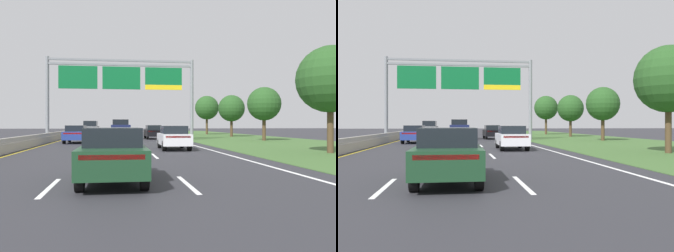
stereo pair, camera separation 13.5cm
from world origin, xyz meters
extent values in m
plane|color=#2B2B30|center=(0.00, 35.00, 0.00)|extent=(220.00, 220.00, 0.00)
cube|color=white|center=(-1.85, 10.50, 0.00)|extent=(0.14, 3.00, 0.01)
cube|color=white|center=(-1.85, 19.50, 0.00)|extent=(0.14, 3.00, 0.01)
cube|color=white|center=(-1.85, 28.50, 0.00)|extent=(0.14, 3.00, 0.01)
cube|color=white|center=(-1.85, 37.50, 0.00)|extent=(0.14, 3.00, 0.01)
cube|color=white|center=(-1.85, 46.50, 0.00)|extent=(0.14, 3.00, 0.01)
cube|color=white|center=(-1.85, 55.50, 0.00)|extent=(0.14, 3.00, 0.01)
cube|color=white|center=(-1.85, 64.50, 0.00)|extent=(0.14, 3.00, 0.01)
cube|color=white|center=(-1.85, 73.50, 0.00)|extent=(0.14, 3.00, 0.01)
cube|color=white|center=(-1.85, 82.50, 0.00)|extent=(0.14, 3.00, 0.01)
cube|color=white|center=(1.85, 10.50, 0.00)|extent=(0.14, 3.00, 0.01)
cube|color=white|center=(1.85, 19.50, 0.00)|extent=(0.14, 3.00, 0.01)
cube|color=white|center=(1.85, 28.50, 0.00)|extent=(0.14, 3.00, 0.01)
cube|color=white|center=(1.85, 37.50, 0.00)|extent=(0.14, 3.00, 0.01)
cube|color=white|center=(1.85, 46.50, 0.00)|extent=(0.14, 3.00, 0.01)
cube|color=white|center=(1.85, 55.50, 0.00)|extent=(0.14, 3.00, 0.01)
cube|color=white|center=(1.85, 64.50, 0.00)|extent=(0.14, 3.00, 0.01)
cube|color=white|center=(1.85, 73.50, 0.00)|extent=(0.14, 3.00, 0.01)
cube|color=white|center=(1.85, 82.50, 0.00)|extent=(0.14, 3.00, 0.01)
cube|color=white|center=(5.90, 35.00, 0.00)|extent=(0.16, 106.00, 0.01)
cube|color=gold|center=(-5.90, 35.00, 0.00)|extent=(0.16, 106.00, 0.01)
cube|color=#3D602D|center=(13.95, 35.00, 0.01)|extent=(14.00, 110.00, 0.02)
cube|color=#A8A399|center=(-6.60, 35.00, 0.28)|extent=(0.60, 110.00, 0.55)
cube|color=#A8A399|center=(-6.60, 35.00, 0.70)|extent=(0.25, 110.00, 0.30)
cylinder|color=gray|center=(-7.05, 37.92, 4.23)|extent=(0.36, 0.36, 8.45)
cylinder|color=gray|center=(7.65, 37.92, 4.23)|extent=(0.36, 0.36, 8.45)
cube|color=gray|center=(0.30, 37.92, 8.23)|extent=(14.70, 0.24, 0.20)
cube|color=gray|center=(0.30, 37.92, 7.78)|extent=(14.70, 0.24, 0.20)
cube|color=#0C602D|center=(-4.03, 37.74, 6.40)|extent=(3.83, 0.12, 2.30)
cube|color=#0C602D|center=(0.30, 37.74, 6.40)|extent=(3.83, 0.12, 2.30)
cube|color=#0C602D|center=(4.63, 37.74, 6.65)|extent=(3.83, 0.12, 1.80)
cube|color=yellow|center=(4.63, 37.74, 5.50)|extent=(3.83, 0.12, 0.50)
cube|color=#161E47|center=(0.22, 40.24, 0.92)|extent=(2.01, 5.40, 1.00)
cube|color=black|center=(0.22, 41.09, 1.81)|extent=(1.72, 1.90, 0.78)
cube|color=#B21414|center=(0.23, 37.58, 1.22)|extent=(1.68, 0.08, 0.12)
cube|color=#161E47|center=(0.23, 38.51, 1.52)|extent=(2.00, 1.95, 0.20)
cylinder|color=black|center=(-0.63, 42.08, 0.42)|extent=(0.30, 0.84, 0.84)
cylinder|color=black|center=(1.07, 42.08, 0.42)|extent=(0.30, 0.84, 0.84)
cylinder|color=black|center=(-0.62, 38.40, 0.42)|extent=(0.30, 0.84, 0.84)
cylinder|color=black|center=(1.08, 38.41, 0.42)|extent=(0.30, 0.84, 0.84)
cube|color=navy|center=(-3.78, 33.68, 0.69)|extent=(1.92, 4.44, 0.72)
cube|color=black|center=(-3.78, 33.63, 1.31)|extent=(1.61, 2.33, 0.52)
cube|color=#B21414|center=(-3.82, 31.52, 0.91)|extent=(1.53, 0.11, 0.12)
cylinder|color=black|center=(-4.54, 35.19, 0.33)|extent=(0.23, 0.66, 0.66)
cylinder|color=black|center=(-2.94, 35.15, 0.33)|extent=(0.23, 0.66, 0.66)
cylinder|color=black|center=(-4.61, 32.20, 0.33)|extent=(0.23, 0.66, 0.66)
cylinder|color=black|center=(-3.01, 32.16, 0.33)|extent=(0.23, 0.66, 0.66)
cube|color=slate|center=(-3.59, 49.00, 0.91)|extent=(1.93, 4.71, 1.05)
cube|color=black|center=(-3.59, 48.85, 1.77)|extent=(1.65, 3.01, 0.68)
cube|color=#B21414|center=(-3.61, 46.69, 1.22)|extent=(1.60, 0.09, 0.12)
cylinder|color=black|center=(-4.40, 50.60, 0.38)|extent=(0.27, 0.76, 0.76)
cylinder|color=black|center=(-2.76, 50.59, 0.38)|extent=(0.27, 0.76, 0.76)
cylinder|color=black|center=(-4.42, 47.40, 0.38)|extent=(0.27, 0.76, 0.76)
cylinder|color=black|center=(-2.78, 47.39, 0.38)|extent=(0.27, 0.76, 0.76)
cube|color=silver|center=(3.60, 24.31, 0.69)|extent=(1.90, 4.43, 0.72)
cube|color=black|center=(3.60, 24.26, 1.31)|extent=(1.61, 2.33, 0.52)
cube|color=#B21414|center=(3.56, 22.15, 0.91)|extent=(1.53, 0.11, 0.12)
cylinder|color=black|center=(2.82, 25.82, 0.33)|extent=(0.23, 0.66, 0.66)
cylinder|color=black|center=(4.42, 25.80, 0.33)|extent=(0.23, 0.66, 0.66)
cylinder|color=black|center=(2.77, 22.83, 0.33)|extent=(0.23, 0.66, 0.66)
cylinder|color=black|center=(4.37, 22.80, 0.33)|extent=(0.23, 0.66, 0.66)
cube|color=black|center=(3.95, 41.72, 0.69)|extent=(1.90, 4.43, 0.72)
cube|color=black|center=(3.95, 41.67, 1.31)|extent=(1.61, 2.33, 0.52)
cube|color=#B21414|center=(3.99, 39.57, 0.91)|extent=(1.53, 0.11, 0.12)
cylinder|color=black|center=(3.12, 43.21, 0.33)|extent=(0.23, 0.66, 0.66)
cylinder|color=black|center=(4.72, 43.24, 0.33)|extent=(0.23, 0.66, 0.66)
cylinder|color=black|center=(3.18, 40.21, 0.33)|extent=(0.23, 0.66, 0.66)
cylinder|color=black|center=(4.78, 40.24, 0.33)|extent=(0.23, 0.66, 0.66)
cube|color=#193D23|center=(-0.21, 11.27, 0.69)|extent=(1.83, 4.40, 0.72)
cube|color=black|center=(-0.21, 11.22, 1.31)|extent=(1.57, 2.30, 0.52)
cube|color=#B21414|center=(-0.20, 9.11, 0.91)|extent=(1.53, 0.08, 0.12)
cylinder|color=black|center=(-1.01, 12.77, 0.33)|extent=(0.22, 0.66, 0.66)
cylinder|color=black|center=(0.59, 12.77, 0.33)|extent=(0.22, 0.66, 0.66)
cylinder|color=black|center=(-1.00, 9.77, 0.33)|extent=(0.22, 0.66, 0.66)
cylinder|color=black|center=(0.60, 9.78, 0.33)|extent=(0.22, 0.66, 0.66)
cylinder|color=#4C3823|center=(12.06, 19.91, 1.36)|extent=(0.36, 0.36, 2.73)
sphere|color=#234C1E|center=(12.06, 19.91, 4.27)|extent=(3.86, 3.86, 3.86)
cylinder|color=#4C3823|center=(14.73, 35.72, 1.20)|extent=(0.36, 0.36, 2.40)
sphere|color=#234C1E|center=(14.73, 35.72, 3.77)|extent=(3.43, 3.43, 3.43)
cylinder|color=#4C3823|center=(15.08, 47.43, 1.20)|extent=(0.36, 0.36, 2.41)
sphere|color=#234C1E|center=(15.08, 47.43, 3.83)|extent=(3.56, 3.56, 3.56)
cylinder|color=#4C3823|center=(14.39, 58.25, 1.42)|extent=(0.36, 0.36, 2.84)
sphere|color=#234C1E|center=(14.39, 58.25, 4.40)|extent=(3.90, 3.90, 3.90)
camera|label=1|loc=(-0.07, 0.69, 1.67)|focal=38.50mm
camera|label=2|loc=(0.07, 0.67, 1.67)|focal=38.50mm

